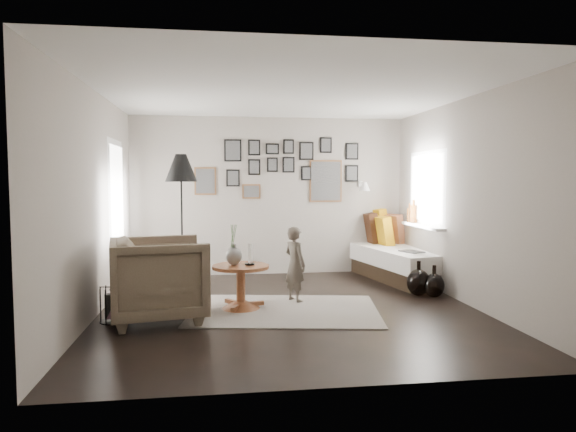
{
  "coord_description": "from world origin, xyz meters",
  "views": [
    {
      "loc": [
        -0.86,
        -6.08,
        1.56
      ],
      "look_at": [
        0.05,
        0.5,
        1.1
      ],
      "focal_mm": 32.0,
      "sensor_mm": 36.0,
      "label": 1
    }
  ],
  "objects": [
    {
      "name": "child",
      "position": [
        0.12,
        0.37,
        0.49
      ],
      "size": [
        0.38,
        0.42,
        0.97
      ],
      "primitive_type": "imported",
      "rotation": [
        0.0,
        0.0,
        2.08
      ],
      "color": "#534B42",
      "rests_on": "ground"
    },
    {
      "name": "candles",
      "position": [
        -0.48,
        0.07,
        0.66
      ],
      "size": [
        0.12,
        0.12,
        0.26
      ],
      "color": "black",
      "rests_on": "pedestal_table"
    },
    {
      "name": "wall_left",
      "position": [
        -2.25,
        0.0,
        1.3
      ],
      "size": [
        0.0,
        4.8,
        4.8
      ],
      "primitive_type": "plane",
      "rotation": [
        1.57,
        0.0,
        1.57
      ],
      "color": "#9D948A",
      "rests_on": "ground"
    },
    {
      "name": "floor_lamp",
      "position": [
        -1.36,
        1.29,
        1.66
      ],
      "size": [
        0.45,
        0.45,
        1.93
      ],
      "rotation": [
        0.0,
        0.0,
        -0.15
      ],
      "color": "black",
      "rests_on": "ground"
    },
    {
      "name": "ground",
      "position": [
        0.0,
        0.0,
        0.0
      ],
      "size": [
        4.8,
        4.8,
        0.0
      ],
      "primitive_type": "plane",
      "color": "black",
      "rests_on": "ground"
    },
    {
      "name": "wall_sconce",
      "position": [
        1.55,
        2.13,
        1.46
      ],
      "size": [
        0.18,
        0.36,
        0.16
      ],
      "color": "white",
      "rests_on": "wall_back"
    },
    {
      "name": "rug",
      "position": [
        -0.07,
        -0.07,
        0.01
      ],
      "size": [
        2.43,
        1.88,
        0.01
      ],
      "primitive_type": "cube",
      "rotation": [
        0.0,
        0.0,
        -0.16
      ],
      "color": "silver",
      "rests_on": "ground"
    },
    {
      "name": "magazine_basket",
      "position": [
        -2.0,
        -0.27,
        0.19
      ],
      "size": [
        0.34,
        0.34,
        0.39
      ],
      "rotation": [
        0.0,
        0.0,
        -0.13
      ],
      "color": "black",
      "rests_on": "ground"
    },
    {
      "name": "door_left",
      "position": [
        -2.23,
        1.2,
        1.05
      ],
      "size": [
        0.0,
        2.14,
        2.14
      ],
      "color": "white",
      "rests_on": "wall_left"
    },
    {
      "name": "gallery_wall",
      "position": [
        0.29,
        2.38,
        1.74
      ],
      "size": [
        2.74,
        0.03,
        1.08
      ],
      "color": "brown",
      "rests_on": "wall_back"
    },
    {
      "name": "wall_right",
      "position": [
        2.25,
        0.0,
        1.3
      ],
      "size": [
        0.0,
        4.8,
        4.8
      ],
      "primitive_type": "plane",
      "rotation": [
        1.57,
        0.0,
        -1.57
      ],
      "color": "#9D948A",
      "rests_on": "ground"
    },
    {
      "name": "pedestal_table",
      "position": [
        -0.59,
        0.07,
        0.25
      ],
      "size": [
        0.69,
        0.69,
        0.54
      ],
      "rotation": [
        0.0,
        0.0,
        -0.13
      ],
      "color": "brown",
      "rests_on": "ground"
    },
    {
      "name": "daybed",
      "position": [
        2.0,
        1.81,
        0.33
      ],
      "size": [
        1.34,
        2.35,
        1.08
      ],
      "rotation": [
        0.0,
        0.0,
        0.19
      ],
      "color": "black",
      "rests_on": "ground"
    },
    {
      "name": "armchair",
      "position": [
        -1.51,
        -0.3,
        0.47
      ],
      "size": [
        1.2,
        1.17,
        0.94
      ],
      "primitive_type": "imported",
      "rotation": [
        0.0,
        0.0,
        1.76
      ],
      "color": "brown",
      "rests_on": "ground"
    },
    {
      "name": "demijohn_small",
      "position": [
        2.0,
        0.35,
        0.16
      ],
      "size": [
        0.28,
        0.28,
        0.43
      ],
      "color": "black",
      "rests_on": "ground"
    },
    {
      "name": "demijohn_large",
      "position": [
        1.83,
        0.47,
        0.18
      ],
      "size": [
        0.32,
        0.32,
        0.48
      ],
      "color": "black",
      "rests_on": "ground"
    },
    {
      "name": "magazine_on_daybed",
      "position": [
        2.0,
        1.16,
        0.51
      ],
      "size": [
        0.35,
        0.4,
        0.02
      ],
      "primitive_type": "cube",
      "rotation": [
        0.0,
        0.0,
        0.37
      ],
      "color": "black",
      "rests_on": "daybed"
    },
    {
      "name": "wall_front",
      "position": [
        0.0,
        -2.4,
        1.3
      ],
      "size": [
        4.5,
        0.0,
        4.5
      ],
      "primitive_type": "plane",
      "rotation": [
        -1.57,
        0.0,
        0.0
      ],
      "color": "#9D948A",
      "rests_on": "ground"
    },
    {
      "name": "vase",
      "position": [
        -0.67,
        0.09,
        0.69
      ],
      "size": [
        0.2,
        0.2,
        0.49
      ],
      "color": "black",
      "rests_on": "pedestal_table"
    },
    {
      "name": "ceiling",
      "position": [
        0.0,
        0.0,
        2.6
      ],
      "size": [
        4.8,
        4.8,
        0.0
      ],
      "primitive_type": "plane",
      "rotation": [
        3.14,
        0.0,
        0.0
      ],
      "color": "white",
      "rests_on": "wall_back"
    },
    {
      "name": "wall_back",
      "position": [
        0.0,
        2.4,
        1.3
      ],
      "size": [
        4.5,
        0.0,
        4.5
      ],
      "primitive_type": "plane",
      "rotation": [
        1.57,
        0.0,
        0.0
      ],
      "color": "#9D948A",
      "rests_on": "ground"
    },
    {
      "name": "window_right",
      "position": [
        2.18,
        1.34,
        0.93
      ],
      "size": [
        0.15,
        1.32,
        1.3
      ],
      "color": "white",
      "rests_on": "wall_right"
    },
    {
      "name": "armchair_cushion",
      "position": [
        -1.48,
        -0.25,
        0.48
      ],
      "size": [
        0.48,
        0.5,
        0.19
      ],
      "primitive_type": "cube",
      "rotation": [
        -0.21,
        0.0,
        0.15
      ],
      "color": "beige",
      "rests_on": "armchair"
    }
  ]
}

